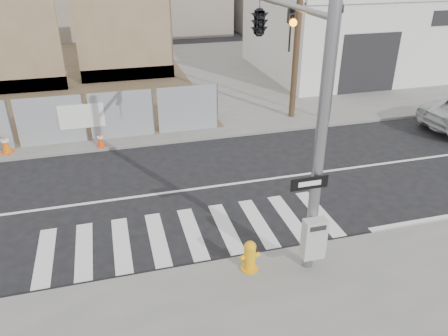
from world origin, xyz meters
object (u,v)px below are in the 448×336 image
object	(u,v)px
signal_pole	(277,57)
traffic_cone_d	(100,140)
fire_hydrant	(250,256)
auto_shop	(356,31)
traffic_cone_c	(5,144)

from	to	relation	value
signal_pole	traffic_cone_d	bearing A→B (deg)	127.86
fire_hydrant	auto_shop	bearing A→B (deg)	36.08
signal_pole	fire_hydrant	world-z (taller)	signal_pole
traffic_cone_d	fire_hydrant	bearing A→B (deg)	-68.73
auto_shop	traffic_cone_c	distance (m)	21.73
auto_shop	fire_hydrant	distance (m)	21.88
signal_pole	traffic_cone_c	bearing A→B (deg)	141.81
signal_pole	auto_shop	bearing A→B (deg)	52.54
auto_shop	traffic_cone_d	size ratio (longest dim) A/B	19.11
auto_shop	traffic_cone_d	world-z (taller)	auto_shop
signal_pole	auto_shop	size ratio (longest dim) A/B	0.58
traffic_cone_c	traffic_cone_d	xyz separation A→B (m)	(3.57, -0.38, -0.08)
auto_shop	fire_hydrant	bearing A→B (deg)	-126.50
signal_pole	auto_shop	world-z (taller)	signal_pole
fire_hydrant	traffic_cone_c	world-z (taller)	fire_hydrant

